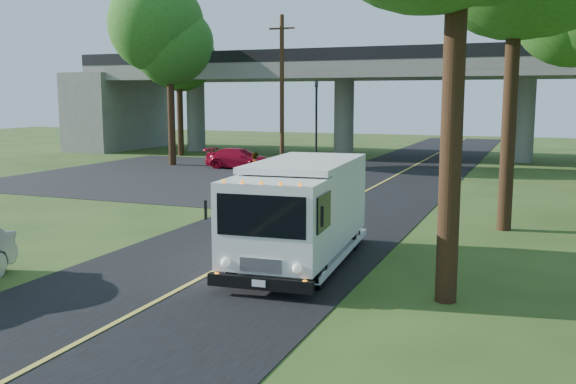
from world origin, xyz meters
The scene contains 12 objects.
ground centered at (0.00, 0.00, 0.00)m, with size 120.00×120.00×0.00m, color #2C4217.
road centered at (0.00, 10.00, 0.01)m, with size 7.00×90.00×0.02m, color black.
parking_lot centered at (-11.00, 18.00, 0.01)m, with size 16.00×18.00×0.01m, color black.
lane_line centered at (0.00, 10.00, 0.03)m, with size 0.12×90.00×0.01m, color gold.
overpass centered at (0.00, 32.00, 4.56)m, with size 54.00×10.00×7.30m.
traffic_signal centered at (-6.00, 26.00, 3.20)m, with size 0.18×0.22×5.20m.
utility_pole centered at (-7.50, 24.00, 4.59)m, with size 1.60×0.26×9.00m.
tree_left_lot centered at (-13.79, 21.84, 7.90)m, with size 5.60×5.50×10.50m.
tree_left_far centered at (-16.79, 27.84, 7.45)m, with size 5.26×5.16×9.89m.
step_van centered at (1.67, 2.66, 1.40)m, with size 2.72×6.31×2.58m.
red_sedan centered at (-9.30, 21.82, 0.60)m, with size 1.67×4.12×1.19m, color #A50A24.
pedestrian centered at (-5.01, 14.67, 0.83)m, with size 0.60×0.40×1.66m, color gray.
Camera 1 is at (7.17, -12.06, 4.17)m, focal length 40.00 mm.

